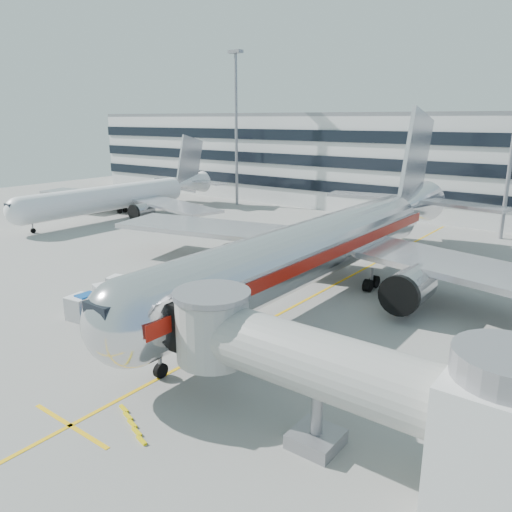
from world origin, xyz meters
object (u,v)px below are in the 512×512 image
Objects in this scene: cargo_container_left at (106,295)px; ramp_worker at (125,299)px; cargo_container_front at (81,308)px; cargo_container_right at (118,285)px; main_jet at (328,243)px; belt_loader at (166,294)px; baggage_tug at (90,309)px.

cargo_container_left is 1.17× the size of ramp_worker.
cargo_container_front is at bearing -74.14° from cargo_container_left.
cargo_container_front is at bearing -65.70° from cargo_container_right.
main_jet reaches higher than cargo_container_front.
belt_loader is 2.41× the size of cargo_container_front.
baggage_tug reaches higher than cargo_container_left.
cargo_container_right is at bearing -139.02° from main_jet.
main_jet is at bearing 49.48° from cargo_container_left.
belt_loader reaches higher than ramp_worker.
cargo_container_right is at bearing 124.53° from ramp_worker.
belt_loader is at bearing 42.72° from ramp_worker.
main_jet is 19.16m from cargo_container_left.
cargo_container_front reaches higher than ramp_worker.
cargo_container_right is 3.96m from ramp_worker.
cargo_container_left is at bearing 120.16° from baggage_tug.
cargo_container_front is 3.46m from ramp_worker.
cargo_container_front is at bearing -109.71° from belt_loader.
belt_loader is (-9.10, -10.76, -3.62)m from main_jet.
main_jet is 17.72m from ramp_worker.
main_jet is 19.52× the size of baggage_tug.
main_jet reaches higher than cargo_container_left.
belt_loader reaches higher than cargo_container_left.
ramp_worker is at bearing -111.75° from belt_loader.
cargo_container_front is at bearing -152.86° from baggage_tug.
belt_loader is 1.77× the size of baggage_tug.
ramp_worker is at bearing 11.27° from cargo_container_left.
main_jet reaches higher than ramp_worker.
cargo_container_front is (-2.33, -6.50, 0.30)m from belt_loader.
cargo_container_left is (-12.26, -14.34, -3.34)m from main_jet.
ramp_worker reaches higher than cargo_container_left.
cargo_container_left is at bearing 165.74° from ramp_worker.
belt_loader is 4.87m from cargo_container_right.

